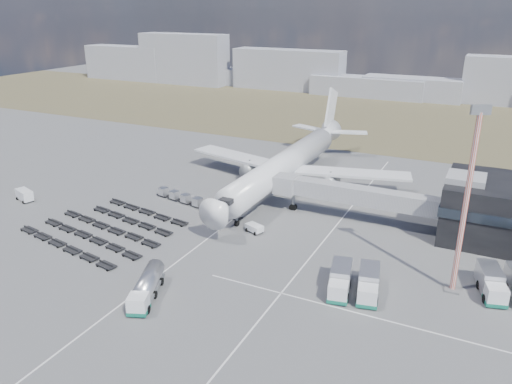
% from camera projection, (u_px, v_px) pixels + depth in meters
% --- Properties ---
extents(ground, '(420.00, 420.00, 0.00)m').
position_uv_depth(ground, '(211.00, 246.00, 81.95)').
color(ground, '#565659').
rests_on(ground, ground).
extents(grass_strip, '(420.00, 90.00, 0.01)m').
position_uv_depth(grass_strip, '(373.00, 118.00, 174.36)').
color(grass_strip, brown).
rests_on(grass_strip, ground).
extents(lane_markings, '(47.12, 110.00, 0.01)m').
position_uv_depth(lane_markings, '(273.00, 251.00, 80.45)').
color(lane_markings, silver).
rests_on(lane_markings, ground).
extents(jet_bridge, '(30.30, 3.80, 7.05)m').
position_uv_depth(jet_bridge, '(343.00, 193.00, 90.78)').
color(jet_bridge, '#939399').
rests_on(jet_bridge, ground).
extents(airliner, '(51.59, 64.53, 17.62)m').
position_uv_depth(airliner, '(288.00, 163.00, 107.28)').
color(airliner, white).
rests_on(airliner, ground).
extents(skyline, '(313.67, 20.57, 23.90)m').
position_uv_depth(skyline, '(363.00, 75.00, 212.46)').
color(skyline, '#9798A5').
rests_on(skyline, ground).
extents(fuel_tanker, '(6.09, 10.32, 3.26)m').
position_uv_depth(fuel_tanker, '(146.00, 287.00, 67.12)').
color(fuel_tanker, white).
rests_on(fuel_tanker, ground).
extents(pushback_tug, '(3.53, 2.77, 1.42)m').
position_uv_depth(pushback_tug, '(254.00, 228.00, 86.78)').
color(pushback_tug, white).
rests_on(pushback_tug, ground).
extents(utility_van, '(4.72, 3.20, 2.31)m').
position_uv_depth(utility_van, '(25.00, 195.00, 100.53)').
color(utility_van, white).
rests_on(utility_van, ground).
extents(catering_truck, '(2.48, 5.82, 2.65)m').
position_uv_depth(catering_truck, '(293.00, 176.00, 110.91)').
color(catering_truck, white).
rests_on(catering_truck, ground).
extents(service_trucks_near, '(7.97, 8.98, 3.15)m').
position_uv_depth(service_trucks_near, '(354.00, 282.00, 68.19)').
color(service_trucks_near, white).
rests_on(service_trucks_near, ground).
extents(uld_row, '(21.68, 5.78, 1.69)m').
position_uv_depth(uld_row, '(197.00, 202.00, 97.44)').
color(uld_row, black).
rests_on(uld_row, ground).
extents(baggage_dollies, '(26.83, 23.05, 0.76)m').
position_uv_depth(baggage_dollies, '(107.00, 228.00, 87.68)').
color(baggage_dollies, black).
rests_on(baggage_dollies, ground).
extents(floodlight_mast, '(2.43, 2.00, 25.90)m').
position_uv_depth(floodlight_mast, '(466.00, 204.00, 64.79)').
color(floodlight_mast, red).
rests_on(floodlight_mast, ground).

